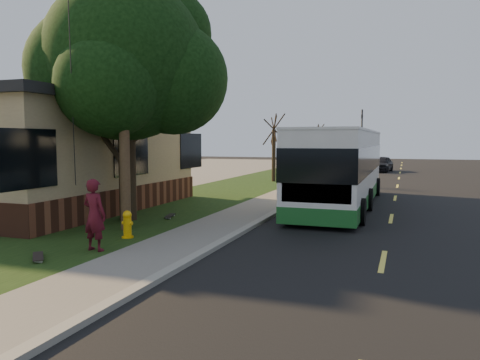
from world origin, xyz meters
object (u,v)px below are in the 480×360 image
object	(u,v)px
bare_tree_near	(274,149)
transit_bus	(341,166)
traffic_signal	(362,135)
dumpster	(82,182)
skateboard_main	(170,216)
skateboard_spare	(38,257)
distant_car	(381,164)
bare_tree_far	(316,148)
leafy_tree	(128,64)
skateboarder	(94,215)
utility_pole	(123,72)
fire_hydrant	(127,224)

from	to	relation	value
bare_tree_near	transit_bus	distance (m)	10.93
traffic_signal	dumpster	size ratio (longest dim) A/B	3.13
skateboard_main	skateboard_spare	xyz separation A→B (m)	(-0.09, -5.97, 0.00)
distant_car	bare_tree_far	bearing A→B (deg)	-164.83
transit_bus	distant_car	size ratio (longest dim) A/B	2.87
traffic_signal	dumpster	world-z (taller)	traffic_signal
leafy_tree	skateboard_spare	size ratio (longest dim) A/B	10.05
bare_tree_near	skateboarder	distance (m)	19.59
skateboarder	skateboard_spare	distance (m)	1.53
transit_bus	dumpster	xyz separation A→B (m)	(-11.45, -1.64, -0.88)
transit_bus	skateboard_main	distance (m)	7.40
bare_tree_near	traffic_signal	world-z (taller)	traffic_signal
leafy_tree	skateboard_spare	distance (m)	7.37
bare_tree_near	skateboard_spare	xyz separation A→B (m)	(0.32, -20.63, -2.02)
utility_pole	dumpster	distance (m)	9.39
skateboarder	skateboard_spare	xyz separation A→B (m)	(-0.68, -1.11, -0.80)
skateboard_main	distant_car	distance (m)	28.02
skateboarder	traffic_signal	bearing A→B (deg)	-88.63
skateboarder	transit_bus	bearing A→B (deg)	-107.67
bare_tree_far	skateboard_spare	world-z (taller)	bare_tree_far
utility_pole	transit_bus	xyz separation A→B (m)	(5.26, 7.54, -2.99)
fire_hydrant	utility_pole	bearing A→B (deg)	125.38
traffic_signal	distant_car	bearing A→B (deg)	-58.63
fire_hydrant	skateboard_main	bearing A→B (deg)	98.47
bare_tree_far	dumpster	size ratio (longest dim) A/B	2.29
utility_pole	skateboard_main	bearing A→B (deg)	84.94
bare_tree_far	distant_car	bearing A→B (deg)	8.28
skateboarder	distant_car	xyz separation A→B (m)	(4.95, 32.32, -0.25)
leafy_tree	dumpster	bearing A→B (deg)	141.45
bare_tree_far	traffic_signal	world-z (taller)	traffic_signal
bare_tree_near	dumpster	xyz separation A→B (m)	(-6.00, -11.10, -1.39)
bare_tree_far	dumpster	distance (m)	24.03
fire_hydrant	skateboarder	size ratio (longest dim) A/B	0.43
dumpster	traffic_signal	bearing A→B (deg)	69.75
bare_tree_far	traffic_signal	xyz separation A→B (m)	(3.50, 4.00, 1.16)
bare_tree_far	skateboard_main	xyz separation A→B (m)	(-0.10, -26.66, -1.87)
skateboard_main	distant_car	bearing A→B (deg)	78.57
leafy_tree	skateboard_main	bearing A→B (deg)	32.76
skateboarder	bare_tree_near	bearing A→B (deg)	-80.87
leafy_tree	bare_tree_far	size ratio (longest dim) A/B	1.94
utility_pole	traffic_signal	xyz separation A→B (m)	(3.81, 33.01, -1.47)
skateboard_spare	dumpster	world-z (taller)	dumpster
leafy_tree	skateboard_main	xyz separation A→B (m)	(1.07, 0.69, -5.04)
traffic_signal	skateboard_main	bearing A→B (deg)	-96.69
skateboard_main	bare_tree_far	bearing A→B (deg)	89.79
fire_hydrant	utility_pole	xyz separation A→B (m)	(-0.71, 0.99, 4.20)
utility_pole	skateboard_spare	bearing A→B (deg)	-88.09
leafy_tree	transit_bus	bearing A→B (deg)	43.88
fire_hydrant	bare_tree_far	distance (m)	30.04
fire_hydrant	dumpster	size ratio (longest dim) A/B	0.42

